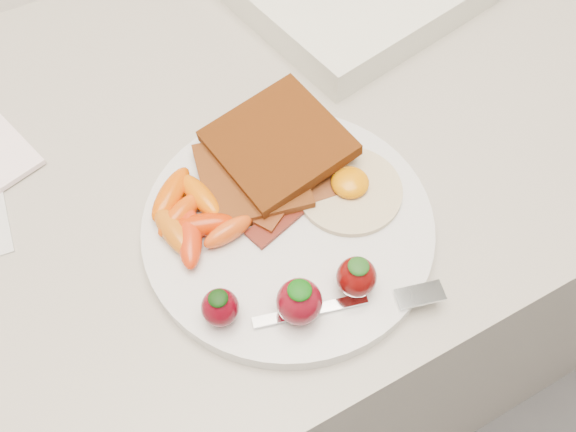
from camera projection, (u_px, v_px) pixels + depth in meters
counter at (234, 318)px, 1.04m from camera, size 2.00×0.60×0.90m
plate at (288, 227)px, 0.60m from camera, size 0.27×0.27×0.02m
toast_lower at (252, 177)px, 0.61m from camera, size 0.12×0.12×0.01m
toast_upper at (278, 143)px, 0.61m from camera, size 0.13×0.13×0.03m
fried_egg at (349, 188)px, 0.60m from camera, size 0.13×0.13×0.02m
bacon_strips at (291, 200)px, 0.60m from camera, size 0.11×0.07×0.01m
baby_carrots at (190, 218)px, 0.58m from camera, size 0.09×0.11×0.02m
strawberries at (298, 295)px, 0.53m from camera, size 0.15×0.06×0.05m
fork at (361, 303)px, 0.54m from camera, size 0.16×0.06×0.00m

